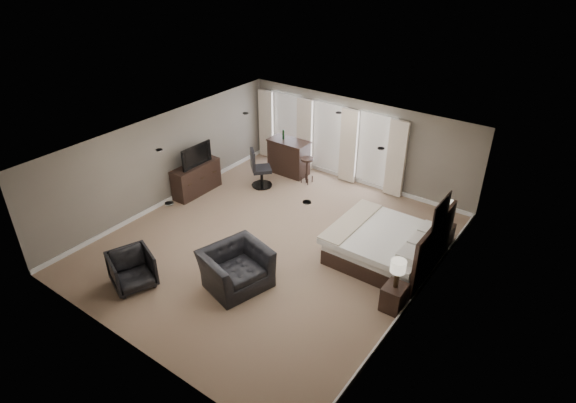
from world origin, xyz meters
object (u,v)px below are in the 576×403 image
Objects in this scene: nightstand_far at (444,235)px; lamp_near at (397,274)px; bed at (388,233)px; lamp_far at (448,214)px; bar_counter at (289,157)px; nightstand_near at (394,297)px; armchair_near at (236,263)px; bar_stool_right at (307,171)px; dresser at (196,179)px; armchair_far at (132,268)px; tv at (195,162)px; desk_chair at (261,168)px; bar_stool_left at (298,164)px.

lamp_near is (0.00, -2.90, 0.63)m from nightstand_far.
bed reaches higher than lamp_far.
bar_counter is (-5.46, 0.96, 0.30)m from nightstand_far.
armchair_near is (-3.14, -1.34, 0.32)m from nightstand_near.
armchair_near is at bearing -126.57° from lamp_far.
bar_stool_right is at bearing 32.21° from armchair_near.
nightstand_far is 5.28m from armchair_near.
bed is 1.76m from nightstand_near.
nightstand_near is 0.36× the size of dresser.
bar_counter is (-0.49, 6.54, 0.11)m from armchair_far.
bar_counter is at bearing 61.27° from dresser.
dresser is at bearing 0.00° from tv.
lamp_far is at bearing 13.80° from dresser.
lamp_far is 4.70m from bar_stool_right.
lamp_near is 6.70m from bar_counter.
lamp_near is 0.97× the size of lamp_far.
bar_stool_right is at bearing 170.89° from nightstand_far.
bar_stool_right is (0.36, 6.32, -0.04)m from armchair_far.
tv reaches higher than armchair_far.
bed is 5.82m from armchair_far.
bed is 1.91× the size of desk_chair.
nightstand_near is at bearing -40.42° from armchair_far.
nightstand_near is 0.85× the size of lamp_far.
nightstand_far is at bearing 90.00° from nightstand_near.
bar_stool_right is at bearing 141.75° from nightstand_near.
bed is 1.48× the size of dresser.
tv reaches higher than dresser.
nightstand_near is at bearing -99.85° from tv.
desk_chair is at bearing 154.77° from nightstand_near.
lamp_near is 6.20m from desk_chair.
dresser is at bearing 90.28° from desk_chair.
tv is 3.30m from bar_stool_left.
lamp_far is at bearing -9.93° from bar_counter.
lamp_far is 5.28m from armchair_near.
nightstand_near is at bearing -90.00° from nightstand_far.
lamp_near is at bearing -99.85° from tv.
bar_stool_right is (-3.73, 2.19, -0.33)m from bed.
armchair_near is 1.66× the size of bar_stool_right.
nightstand_near is at bearing -51.29° from armchair_near.
bar_stool_left is 0.92× the size of bar_stool_right.
lamp_far is (0.89, 1.45, 0.12)m from bed.
desk_chair reaches higher than dresser.
bar_counter is at bearing 144.78° from nightstand_near.
armchair_far is (-4.98, -5.58, 0.19)m from nightstand_far.
tv is 4.37m from armchair_far.
nightstand_far is at bearing -76.20° from tv.
tv reaches higher than bar_stool_right.
armchair_near reaches higher than nightstand_near.
lamp_near is 2.90m from lamp_far.
desk_chair reaches higher than bar_stool_left.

